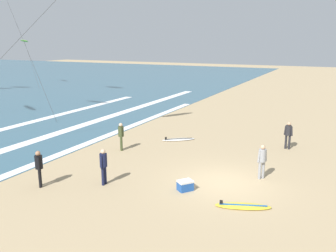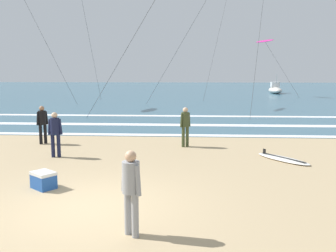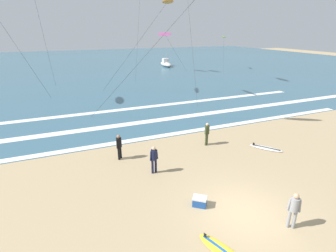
% 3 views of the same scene
% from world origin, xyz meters
% --- Properties ---
extents(ground_plane, '(160.00, 160.00, 0.00)m').
position_xyz_m(ground_plane, '(0.00, 0.00, 0.00)').
color(ground_plane, tan).
extents(wave_foam_shoreline, '(36.31, 0.61, 0.01)m').
position_xyz_m(wave_foam_shoreline, '(-0.30, 9.31, 0.01)').
color(wave_foam_shoreline, white).
rests_on(wave_foam_shoreline, ocean_surface).
extents(wave_foam_mid_break, '(51.65, 0.88, 0.01)m').
position_xyz_m(wave_foam_mid_break, '(0.48, 12.71, 0.01)').
color(wave_foam_mid_break, white).
rests_on(wave_foam_mid_break, ocean_surface).
extents(surfer_background_far, '(0.42, 0.42, 1.60)m').
position_xyz_m(surfer_background_far, '(-3.89, 6.92, 0.96)').
color(surfer_background_far, black).
rests_on(surfer_background_far, ground).
extents(surfer_foreground_main, '(0.32, 0.52, 1.60)m').
position_xyz_m(surfer_foreground_main, '(6.51, -1.81, 0.96)').
color(surfer_foreground_main, '#232328').
rests_on(surfer_foreground_main, ground).
extents(surfer_left_far, '(0.52, 0.32, 1.60)m').
position_xyz_m(surfer_left_far, '(-2.47, 4.61, 0.96)').
color(surfer_left_far, '#141938').
rests_on(surfer_left_far, ground).
extents(surfer_mid_group, '(0.45, 0.39, 1.60)m').
position_xyz_m(surfer_mid_group, '(1.20, -1.42, 0.96)').
color(surfer_mid_group, gray).
rests_on(surfer_mid_group, ground).
extents(surfer_right_near, '(0.46, 0.38, 1.60)m').
position_xyz_m(surfer_right_near, '(2.07, 6.70, 0.96)').
color(surfer_right_near, '#384223').
rests_on(surfer_right_near, ground).
extents(surfboard_near_water, '(1.28, 2.18, 0.25)m').
position_xyz_m(surfboard_near_water, '(-2.00, -1.41, 0.05)').
color(surfboard_near_water, yellow).
rests_on(surfboard_near_water, ground).
extents(surfboard_left_pile, '(1.76, 2.03, 0.25)m').
position_xyz_m(surfboard_left_pile, '(5.44, 4.64, 0.05)').
color(surfboard_left_pile, silver).
rests_on(surfboard_left_pile, ground).
extents(kite_lime_high_right, '(4.15, 6.81, 6.33)m').
position_xyz_m(kite_lime_high_right, '(22.79, 36.21, 6.08)').
color(kite_lime_high_right, '#70C628').
rests_on(kite_lime_high_right, ground).
extents(cooler_box, '(0.76, 0.73, 0.44)m').
position_xyz_m(cooler_box, '(-1.52, 1.17, 0.22)').
color(cooler_box, '#1E4C9E').
rests_on(cooler_box, ground).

